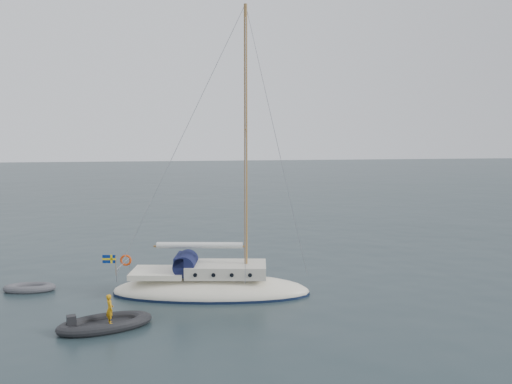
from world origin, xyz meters
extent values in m
plane|color=black|center=(0.00, 0.00, 0.00)|extent=(300.00, 300.00, 0.00)
ellipsoid|color=white|center=(-2.06, -2.77, 0.16)|extent=(9.61, 2.99, 1.60)
cube|color=beige|center=(-1.31, -2.77, 1.26)|extent=(3.84, 2.03, 0.59)
cube|color=white|center=(-4.62, -2.77, 1.09)|extent=(2.56, 2.03, 0.27)
cylinder|color=#13173B|center=(-3.29, -2.77, 1.55)|extent=(1.03, 1.76, 1.03)
cube|color=#13173B|center=(-3.50, -2.77, 1.77)|extent=(0.48, 1.76, 0.43)
cylinder|color=olive|center=(-0.35, -2.77, 7.37)|extent=(0.16, 0.16, 12.82)
cylinder|color=olive|center=(-0.35, -2.77, 8.01)|extent=(0.05, 2.35, 0.05)
cylinder|color=olive|center=(-2.59, -2.77, 2.40)|extent=(4.49, 0.11, 0.11)
cylinder|color=silver|center=(-2.59, -2.77, 2.46)|extent=(4.17, 0.30, 0.30)
cylinder|color=#96969E|center=(-6.33, -2.77, 1.55)|extent=(0.04, 2.35, 0.04)
torus|color=#D93F0D|center=(-6.38, -2.13, 1.55)|extent=(0.58, 0.11, 0.58)
cylinder|color=olive|center=(-6.70, -2.77, 1.44)|extent=(0.03, 0.03, 0.96)
cube|color=navy|center=(-7.02, -2.77, 1.76)|extent=(0.64, 0.02, 0.41)
cube|color=yellow|center=(-7.02, -2.77, 1.76)|extent=(0.66, 0.03, 0.10)
cube|color=yellow|center=(-6.91, -2.77, 1.76)|extent=(0.10, 0.03, 0.43)
cylinder|color=black|center=(-2.70, -1.75, 1.26)|extent=(0.19, 0.06, 0.19)
cylinder|color=black|center=(-2.70, -3.80, 1.26)|extent=(0.19, 0.06, 0.19)
cylinder|color=black|center=(-1.84, -1.75, 1.26)|extent=(0.19, 0.06, 0.19)
cylinder|color=black|center=(-1.84, -3.80, 1.26)|extent=(0.19, 0.06, 0.19)
cylinder|color=black|center=(-0.99, -1.75, 1.26)|extent=(0.19, 0.06, 0.19)
cylinder|color=black|center=(-0.99, -3.80, 1.26)|extent=(0.19, 0.06, 0.19)
cylinder|color=black|center=(-0.14, -1.75, 1.26)|extent=(0.19, 0.06, 0.19)
cylinder|color=black|center=(-0.14, -3.80, 1.26)|extent=(0.19, 0.06, 0.19)
cube|color=#4F4E54|center=(-10.94, -0.45, 0.11)|extent=(1.56, 0.64, 0.09)
cube|color=black|center=(-6.70, -6.33, 0.14)|extent=(2.35, 0.98, 0.12)
cube|color=black|center=(-7.97, -6.33, 0.44)|extent=(0.34, 0.34, 0.59)
imported|color=#C0820F|center=(-6.51, -6.33, 0.78)|extent=(0.31, 0.45, 1.20)
camera|label=1|loc=(-4.49, -26.49, 7.57)|focal=35.00mm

